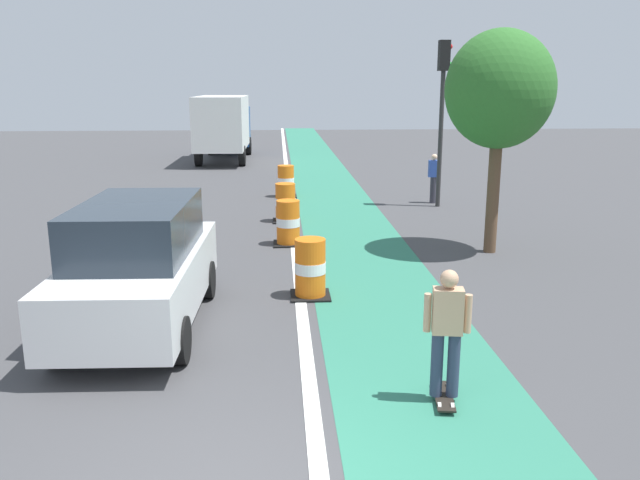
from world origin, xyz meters
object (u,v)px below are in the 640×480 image
object	(u,v)px
parked_suv_nearest	(139,265)
traffic_light_corner	(443,94)
traffic_barrel_front	(310,269)
traffic_barrel_mid	(288,223)
street_tree_sidewalk	(500,91)
pedestrian_crossing	(434,177)
delivery_truck_down_block	(224,124)
traffic_barrel_far	(286,182)
skateboarder_on_lane	(447,332)
traffic_barrel_back	(285,203)

from	to	relation	value
parked_suv_nearest	traffic_light_corner	size ratio (longest dim) A/B	0.91
traffic_barrel_front	traffic_barrel_mid	xyz separation A→B (m)	(-0.34, 3.98, 0.00)
street_tree_sidewalk	pedestrian_crossing	bearing A→B (deg)	88.56
parked_suv_nearest	traffic_barrel_front	world-z (taller)	parked_suv_nearest
parked_suv_nearest	traffic_light_corner	xyz separation A→B (m)	(7.29, 10.04, 2.47)
traffic_barrel_front	traffic_light_corner	xyz separation A→B (m)	(4.52, 8.70, 2.97)
traffic_barrel_mid	delivery_truck_down_block	xyz separation A→B (m)	(-2.94, 17.83, 1.31)
traffic_barrel_mid	pedestrian_crossing	world-z (taller)	pedestrian_crossing
street_tree_sidewalk	traffic_barrel_mid	bearing A→B (deg)	167.88
traffic_barrel_front	street_tree_sidewalk	distance (m)	6.13
parked_suv_nearest	traffic_barrel_far	size ratio (longest dim) A/B	4.27
traffic_barrel_mid	traffic_light_corner	bearing A→B (deg)	44.18
delivery_truck_down_block	street_tree_sidewalk	world-z (taller)	street_tree_sidewalk
traffic_barrel_far	delivery_truck_down_block	distance (m)	11.47
street_tree_sidewalk	parked_suv_nearest	bearing A→B (deg)	-148.75
traffic_barrel_front	traffic_light_corner	bearing A→B (deg)	62.56
skateboarder_on_lane	traffic_barrel_front	xyz separation A→B (m)	(-1.44, 4.12, -0.38)
delivery_truck_down_block	skateboarder_on_lane	bearing A→B (deg)	-79.69
pedestrian_crossing	street_tree_sidewalk	world-z (taller)	street_tree_sidewalk
parked_suv_nearest	pedestrian_crossing	world-z (taller)	parked_suv_nearest
traffic_barrel_front	traffic_barrel_back	world-z (taller)	same
parked_suv_nearest	traffic_barrel_far	bearing A→B (deg)	78.54
parked_suv_nearest	traffic_barrel_back	world-z (taller)	parked_suv_nearest
traffic_barrel_far	pedestrian_crossing	bearing A→B (deg)	-17.22
delivery_truck_down_block	traffic_barrel_back	bearing A→B (deg)	-79.13
traffic_barrel_back	traffic_light_corner	distance (m)	6.06
traffic_barrel_mid	street_tree_sidewalk	distance (m)	5.72
traffic_barrel_far	traffic_barrel_front	bearing A→B (deg)	-88.37
skateboarder_on_lane	street_tree_sidewalk	distance (m)	8.15
delivery_truck_down_block	street_tree_sidewalk	bearing A→B (deg)	-67.99
street_tree_sidewalk	delivery_truck_down_block	bearing A→B (deg)	112.01
traffic_barrel_far	street_tree_sidewalk	bearing A→B (deg)	-59.32
traffic_barrel_front	traffic_barrel_far	size ratio (longest dim) A/B	1.00
skateboarder_on_lane	traffic_barrel_front	bearing A→B (deg)	109.32
traffic_barrel_back	traffic_barrel_far	world-z (taller)	same
traffic_barrel_mid	street_tree_sidewalk	xyz separation A→B (m)	(4.68, -1.00, 3.14)
parked_suv_nearest	traffic_barrel_mid	xyz separation A→B (m)	(2.43, 5.32, -0.50)
skateboarder_on_lane	traffic_barrel_back	xyz separation A→B (m)	(-1.82, 10.81, -0.38)
traffic_barrel_front	pedestrian_crossing	world-z (taller)	pedestrian_crossing
traffic_barrel_far	pedestrian_crossing	distance (m)	5.04
skateboarder_on_lane	street_tree_sidewalk	bearing A→B (deg)	67.82
traffic_barrel_front	pedestrian_crossing	xyz separation A→B (m)	(4.50, 9.32, 0.33)
delivery_truck_down_block	pedestrian_crossing	world-z (taller)	delivery_truck_down_block
pedestrian_crossing	traffic_barrel_mid	bearing A→B (deg)	-132.18
traffic_barrel_front	delivery_truck_down_block	bearing A→B (deg)	98.54
traffic_barrel_mid	pedestrian_crossing	distance (m)	7.21
traffic_barrel_mid	traffic_barrel_far	distance (m)	6.82
traffic_barrel_back	traffic_light_corner	size ratio (longest dim) A/B	0.21
delivery_truck_down_block	traffic_barrel_front	bearing A→B (deg)	-81.46
traffic_barrel_mid	street_tree_sidewalk	world-z (taller)	street_tree_sidewalk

